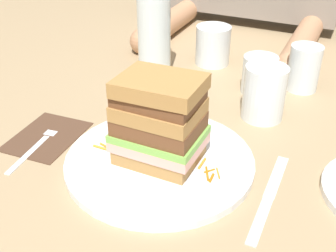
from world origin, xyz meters
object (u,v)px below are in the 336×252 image
(water_bottle, at_px, (154,24))
(empty_tumbler_2, at_px, (304,68))
(juice_glass, at_px, (264,96))
(knife, at_px, (268,198))
(napkin_dark, at_px, (47,136))
(empty_tumbler_1, at_px, (259,75))
(fork, at_px, (39,141))
(main_plate, at_px, (160,161))
(empty_tumbler_0, at_px, (213,45))
(sandwich, at_px, (159,121))

(water_bottle, distance_m, empty_tumbler_2, 0.32)
(juice_glass, bearing_deg, knife, -73.20)
(napkin_dark, height_order, empty_tumbler_1, empty_tumbler_1)
(water_bottle, distance_m, empty_tumbler_1, 0.24)
(fork, bearing_deg, juice_glass, 37.93)
(knife, distance_m, juice_glass, 0.23)
(knife, bearing_deg, main_plate, 176.91)
(fork, bearing_deg, water_bottle, 81.38)
(juice_glass, relative_size, empty_tumbler_1, 1.29)
(fork, distance_m, empty_tumbler_0, 0.46)
(sandwich, distance_m, juice_glass, 0.24)
(fork, relative_size, water_bottle, 0.66)
(napkin_dark, bearing_deg, empty_tumbler_0, 70.46)
(knife, height_order, empty_tumbler_0, empty_tumbler_0)
(main_plate, height_order, napkin_dark, main_plate)
(empty_tumbler_0, bearing_deg, empty_tumbler_1, -36.78)
(main_plate, distance_m, knife, 0.17)
(main_plate, bearing_deg, empty_tumbler_0, 98.57)
(main_plate, height_order, empty_tumbler_2, empty_tumbler_2)
(empty_tumbler_1, height_order, empty_tumbler_2, empty_tumbler_2)
(sandwich, relative_size, empty_tumbler_0, 1.56)
(napkin_dark, distance_m, juice_glass, 0.38)
(juice_glass, distance_m, empty_tumbler_0, 0.25)
(water_bottle, height_order, empty_tumbler_0, water_bottle)
(main_plate, xyz_separation_m, knife, (0.17, -0.01, -0.00))
(water_bottle, height_order, empty_tumbler_1, water_bottle)
(napkin_dark, bearing_deg, main_plate, 3.04)
(sandwich, distance_m, water_bottle, 0.33)
(napkin_dark, relative_size, empty_tumbler_2, 1.44)
(napkin_dark, distance_m, empty_tumbler_0, 0.44)
(empty_tumbler_0, height_order, empty_tumbler_1, empty_tumbler_0)
(fork, bearing_deg, napkin_dark, 96.41)
(empty_tumbler_1, bearing_deg, water_bottle, -178.01)
(knife, bearing_deg, empty_tumbler_2, 93.38)
(water_bottle, bearing_deg, napkin_dark, -99.70)
(main_plate, xyz_separation_m, juice_glass, (0.11, 0.21, 0.04))
(napkin_dark, bearing_deg, knife, 0.27)
(water_bottle, height_order, empty_tumbler_2, water_bottle)
(fork, bearing_deg, empty_tumbler_1, 50.38)
(sandwich, bearing_deg, main_plate, 124.81)
(main_plate, height_order, juice_glass, juice_glass)
(knife, bearing_deg, napkin_dark, -179.73)
(fork, height_order, empty_tumbler_1, empty_tumbler_1)
(juice_glass, bearing_deg, empty_tumbler_0, 130.54)
(juice_glass, xyz_separation_m, empty_tumbler_0, (-0.17, 0.19, 0.00))
(knife, distance_m, empty_tumbler_2, 0.37)
(main_plate, relative_size, empty_tumbler_1, 3.79)
(empty_tumbler_2, bearing_deg, main_plate, -112.84)
(water_bottle, relative_size, empty_tumbler_1, 3.30)
(knife, height_order, empty_tumbler_1, empty_tumbler_1)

